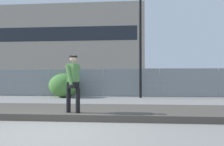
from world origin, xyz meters
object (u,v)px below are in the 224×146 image
skateboard (73,117)px  skater (73,81)px  street_lamp (140,23)px  parked_car_near (75,83)px  shrub_left (64,85)px  parked_car_mid (160,83)px

skateboard → skater: skater is taller
skater → street_lamp: (2.31, 7.25, 3.53)m
street_lamp → parked_car_near: (-4.96, 3.22, -3.81)m
street_lamp → skateboard: bearing=-107.7°
skater → shrub_left: size_ratio=0.93×
skateboard → parked_car_mid: bearing=69.3°
skateboard → parked_car_near: bearing=104.2°
street_lamp → shrub_left: bearing=-178.5°
skater → shrub_left: 7.55m
skateboard → parked_car_mid: size_ratio=0.19×
street_lamp → parked_car_mid: street_lamp is taller
parked_car_near → shrub_left: parked_car_near is taller
skater → parked_car_mid: 11.12m
skateboard → skater: bearing=180.0°
parked_car_mid → skater: bearing=-110.7°
street_lamp → parked_car_mid: 5.20m
parked_car_mid → shrub_left: parked_car_mid is taller
skateboard → shrub_left: 7.57m
skateboard → street_lamp: (2.31, 7.25, 4.59)m
skateboard → street_lamp: size_ratio=0.11×
skater → street_lamp: 8.38m
skater → parked_car_mid: (3.93, 10.40, -0.28)m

